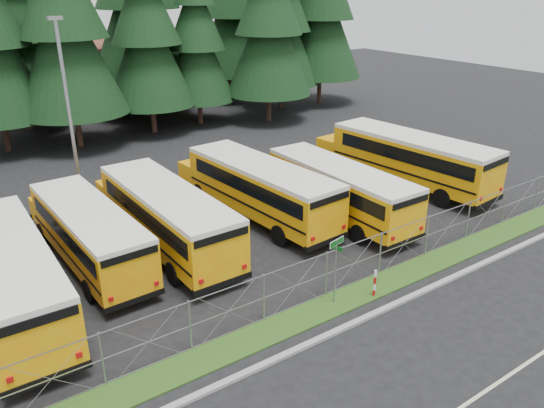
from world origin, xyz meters
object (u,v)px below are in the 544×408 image
at_px(light_standard, 69,109).
at_px(bus_east, 406,160).
at_px(bus_5, 257,190).
at_px(striped_bollard, 375,284).
at_px(bus_1, 10,277).
at_px(bus_6, 335,191).
at_px(bus_2, 88,235).
at_px(bus_3, 164,218).
at_px(street_sign, 336,257).

bearing_deg(light_standard, bus_east, -25.04).
bearing_deg(bus_5, striped_bollard, -97.38).
bearing_deg(bus_east, bus_5, 167.56).
distance_m(bus_5, light_standard, 10.80).
distance_m(bus_1, bus_east, 22.65).
bearing_deg(striped_bollard, bus_6, 60.62).
distance_m(bus_1, striped_bollard, 13.99).
distance_m(bus_2, bus_6, 12.61).
bearing_deg(bus_2, bus_1, -150.34).
xyz_separation_m(bus_1, bus_6, (15.95, -0.12, -0.06)).
relative_size(bus_1, light_standard, 1.14).
distance_m(bus_1, bus_3, 7.20).
height_order(bus_1, bus_5, bus_5).
bearing_deg(bus_east, bus_2, 170.63).
height_order(bus_2, street_sign, street_sign).
height_order(bus_5, bus_6, bus_5).
xyz_separation_m(bus_6, light_standard, (-10.72, 9.22, 4.05)).
xyz_separation_m(street_sign, light_standard, (-5.17, 15.62, 3.47)).
bearing_deg(light_standard, bus_5, -43.61).
distance_m(bus_east, striped_bollard, 13.36).
bearing_deg(bus_2, striped_bollard, -49.84).
height_order(bus_5, bus_east, bus_east).
bearing_deg(bus_3, light_standard, 102.68).
relative_size(bus_1, street_sign, 4.13).
height_order(bus_1, bus_3, bus_3).
bearing_deg(light_standard, street_sign, -71.68).
distance_m(bus_3, street_sign, 8.91).
xyz_separation_m(bus_6, striped_bollard, (-3.93, -6.97, -0.86)).
height_order(bus_1, bus_6, bus_1).
distance_m(street_sign, striped_bollard, 2.24).
bearing_deg(street_sign, bus_5, 76.41).
height_order(street_sign, light_standard, light_standard).
bearing_deg(bus_2, bus_east, -5.87).
bearing_deg(bus_3, bus_1, -167.09).
bearing_deg(bus_6, bus_5, 146.58).
distance_m(bus_5, street_sign, 8.95).
bearing_deg(street_sign, light_standard, 108.32).
distance_m(bus_2, light_standard, 8.20).
bearing_deg(bus_6, light_standard, 139.49).
height_order(bus_east, street_sign, bus_east).
distance_m(bus_5, bus_east, 10.21).
xyz_separation_m(bus_1, striped_bollard, (12.02, -7.09, -0.92)).
relative_size(bus_5, street_sign, 4.16).
distance_m(bus_1, bus_5, 12.68).
relative_size(bus_6, striped_bollard, 9.26).
bearing_deg(bus_1, bus_6, 0.35).
bearing_deg(bus_6, bus_1, 179.75).
relative_size(bus_3, striped_bollard, 9.67).
xyz_separation_m(bus_1, bus_east, (22.63, 0.97, 0.09)).
height_order(bus_2, striped_bollard, bus_2).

